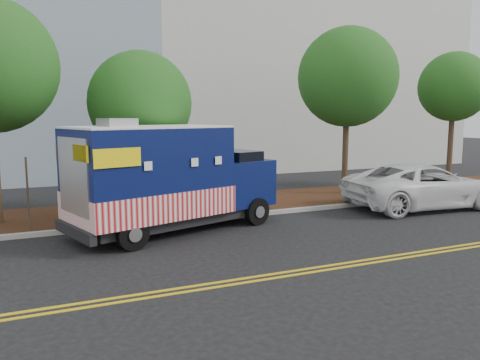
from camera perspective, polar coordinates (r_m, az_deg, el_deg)
name	(u,v)px	position (r m, az deg, el deg)	size (l,w,h in m)	color
ground	(200,232)	(14.85, -4.92, -6.30)	(120.00, 120.00, 0.00)	black
curb	(187,220)	(16.13, -6.52, -4.90)	(120.00, 0.18, 0.15)	#9E9E99
mulch_strip	(170,209)	(18.11, -8.47, -3.52)	(120.00, 4.00, 0.15)	black
centerline_near	(262,276)	(10.90, 2.76, -11.57)	(120.00, 0.10, 0.01)	gold
centerline_far	(267,279)	(10.69, 3.36, -11.97)	(120.00, 0.10, 0.01)	gold
tree_b	(140,103)	(17.69, -12.07, 9.14)	(3.76, 3.76, 5.96)	#38281C
tree_c	(348,77)	(21.41, 12.98, 12.09)	(4.33, 4.33, 7.45)	#38281C
tree_d	(454,87)	(25.67, 24.62, 10.25)	(3.39, 3.39, 6.71)	#38281C
sign_post	(28,197)	(15.49, -24.43, -1.86)	(0.06, 0.06, 2.40)	#473828
food_truck	(166,181)	(14.65, -8.98, -0.15)	(7.13, 4.30, 3.55)	black
white_car	(423,186)	(19.76, 21.39, -0.68)	(2.90, 6.29, 1.75)	white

